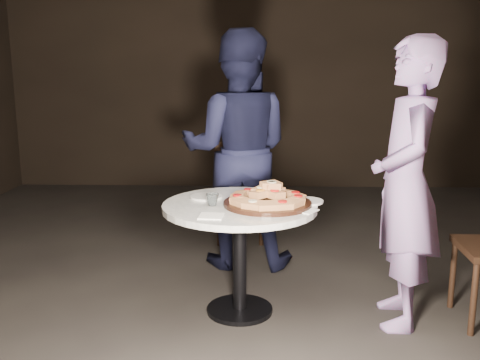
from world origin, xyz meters
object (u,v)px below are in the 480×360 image
(focaccia_pile, at_px, (268,196))
(chair_far, at_px, (240,184))
(diner_navy, at_px, (237,150))
(table, at_px, (240,224))
(serving_board, at_px, (267,204))
(water_glass, at_px, (212,200))
(diner_teal, at_px, (406,185))

(focaccia_pile, xyz_separation_m, chair_far, (-0.20, 1.36, -0.23))
(chair_far, xyz_separation_m, diner_navy, (-0.01, -0.48, 0.36))
(table, distance_m, serving_board, 0.21)
(water_glass, xyz_separation_m, diner_teal, (1.08, -0.03, 0.10))
(water_glass, relative_size, diner_teal, 0.05)
(focaccia_pile, relative_size, diner_teal, 0.27)
(serving_board, xyz_separation_m, chair_far, (-0.20, 1.36, -0.18))
(chair_far, distance_m, diner_teal, 1.73)
(focaccia_pile, xyz_separation_m, diner_teal, (0.76, -0.05, 0.08))
(serving_board, bearing_deg, table, 167.66)
(diner_navy, bearing_deg, water_glass, 85.87)
(table, xyz_separation_m, water_glass, (-0.15, -0.05, 0.16))
(table, height_order, chair_far, chair_far)
(table, bearing_deg, serving_board, -12.34)
(diner_navy, xyz_separation_m, diner_teal, (0.97, -0.92, -0.05))
(chair_far, height_order, diner_teal, diner_teal)
(table, xyz_separation_m, diner_teal, (0.93, -0.08, 0.26))
(serving_board, distance_m, water_glass, 0.32)
(chair_far, bearing_deg, diner_navy, 86.18)
(water_glass, bearing_deg, table, 17.12)
(serving_board, xyz_separation_m, focaccia_pile, (0.00, 0.00, 0.05))
(diner_teal, bearing_deg, chair_far, -140.53)
(focaccia_pile, height_order, diner_teal, diner_teal)
(table, xyz_separation_m, serving_board, (0.16, -0.04, 0.14))
(table, relative_size, serving_board, 2.04)
(serving_board, distance_m, diner_teal, 0.78)
(table, distance_m, water_glass, 0.23)
(water_glass, relative_size, chair_far, 0.09)
(focaccia_pile, distance_m, water_glass, 0.32)
(focaccia_pile, xyz_separation_m, diner_navy, (-0.21, 0.87, 0.13))
(chair_far, bearing_deg, diner_teal, 121.41)
(serving_board, height_order, water_glass, water_glass)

